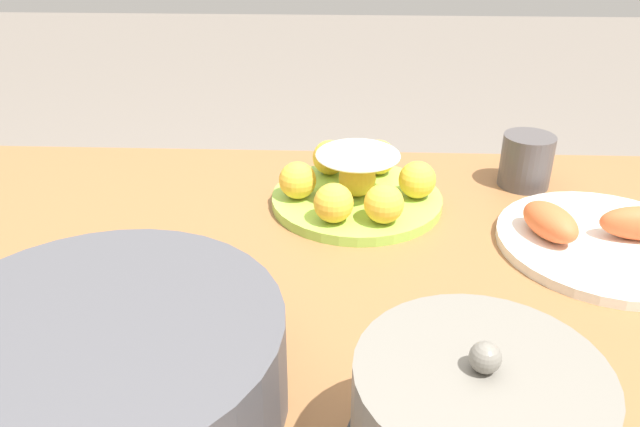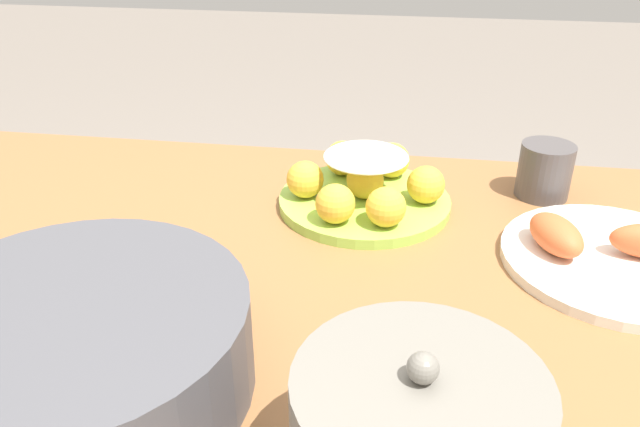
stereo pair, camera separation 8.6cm
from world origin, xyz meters
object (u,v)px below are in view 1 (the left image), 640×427
Objects in this scene: serving_bowl at (104,363)px; cup_near at (526,161)px; dining_table at (277,342)px; seafood_platter at (604,238)px; cake_plate at (357,185)px.

serving_bowl reaches higher than cup_near.
dining_table is 0.47m from seafood_platter.
seafood_platter is at bearing 106.98° from cup_near.
cake_plate is 0.50m from serving_bowl.
seafood_platter is 3.41× the size of cup_near.
cup_near reaches higher than seafood_platter.
cake_plate is at bearing -115.85° from dining_table.
serving_bowl is 3.91× the size of cup_near.
cake_plate is 0.78× the size of serving_bowl.
cup_near is (-0.38, -0.30, 0.14)m from dining_table.
dining_table is 0.27m from cake_plate.
serving_bowl is 0.73m from cup_near.
seafood_platter reaches higher than dining_table.
serving_bowl is (0.13, 0.22, 0.15)m from dining_table.
dining_table is 0.30m from serving_bowl.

